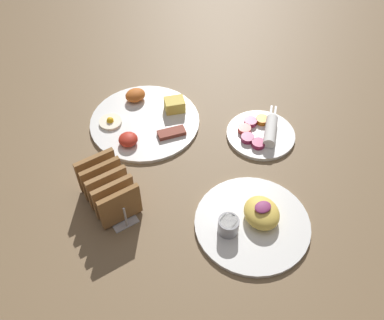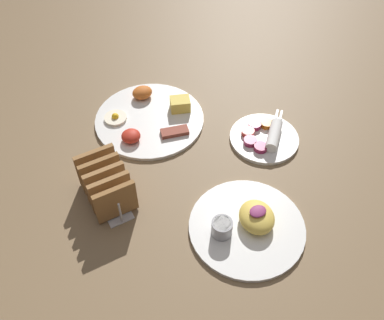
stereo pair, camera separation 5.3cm
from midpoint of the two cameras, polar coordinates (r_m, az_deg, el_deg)
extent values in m
plane|color=brown|center=(1.11, -0.87, -1.08)|extent=(3.00, 3.00, 0.00)
cylinder|color=white|center=(1.23, -7.54, 5.06)|extent=(0.31, 0.31, 0.01)
cube|color=#E5C64C|center=(1.24, -3.56, 7.32)|extent=(0.07, 0.06, 0.04)
ellipsoid|color=#C66023|center=(1.29, -8.75, 8.51)|extent=(0.06, 0.05, 0.03)
cylinder|color=#F4EACC|center=(1.24, -12.04, 4.94)|extent=(0.06, 0.06, 0.01)
sphere|color=yellow|center=(1.23, -12.08, 5.14)|extent=(0.02, 0.02, 0.02)
ellipsoid|color=red|center=(1.16, -9.81, 2.69)|extent=(0.05, 0.05, 0.03)
cube|color=brown|center=(1.18, -4.03, 3.61)|extent=(0.08, 0.05, 0.01)
cylinder|color=white|center=(1.20, 7.92, 3.31)|extent=(0.19, 0.19, 0.01)
cylinder|color=orange|center=(1.22, 8.09, 5.26)|extent=(0.04, 0.04, 0.01)
cylinder|color=#99234C|center=(1.21, 6.55, 5.02)|extent=(0.04, 0.04, 0.01)
cylinder|color=red|center=(1.19, 5.73, 4.07)|extent=(0.04, 0.04, 0.01)
cylinder|color=#99234C|center=(1.17, 6.12, 2.88)|extent=(0.04, 0.04, 0.01)
cylinder|color=#99234C|center=(1.16, 7.54, 2.12)|extent=(0.04, 0.04, 0.01)
cylinder|color=white|center=(1.18, 9.16, 3.84)|extent=(0.10, 0.10, 0.03)
cube|color=silver|center=(1.24, 9.27, 6.34)|extent=(0.04, 0.04, 0.00)
cube|color=silver|center=(1.24, 9.82, 6.25)|extent=(0.04, 0.04, 0.00)
cylinder|color=white|center=(1.01, 6.52, -8.47)|extent=(0.27, 0.27, 0.01)
ellipsoid|color=#EAC651|center=(1.00, 7.76, -7.04)|extent=(0.10, 0.11, 0.04)
ellipsoid|color=#8C3366|center=(0.98, 7.90, -6.28)|extent=(0.04, 0.03, 0.01)
cylinder|color=#99999E|center=(0.97, 3.30, -8.78)|extent=(0.05, 0.05, 0.04)
cylinder|color=white|center=(0.96, 3.34, -8.27)|extent=(0.04, 0.04, 0.01)
cube|color=#B7B7BC|center=(1.07, -12.13, -5.33)|extent=(0.06, 0.18, 0.01)
cube|color=olive|center=(0.99, -11.06, -6.16)|extent=(0.10, 0.01, 0.10)
cube|color=#9B6D3F|center=(1.01, -11.84, -4.89)|extent=(0.10, 0.01, 0.10)
cube|color=#9C6E40|center=(1.03, -12.58, -3.66)|extent=(0.10, 0.01, 0.10)
cube|color=olive|center=(1.05, -13.29, -2.48)|extent=(0.10, 0.01, 0.10)
cube|color=#996B3D|center=(1.07, -13.98, -1.34)|extent=(0.10, 0.01, 0.10)
cylinder|color=#B7B7BC|center=(0.99, -10.40, -7.53)|extent=(0.01, 0.01, 0.07)
cylinder|color=#B7B7BC|center=(1.09, -14.29, -1.08)|extent=(0.01, 0.01, 0.07)
cube|color=silver|center=(1.08, 7.94, -3.90)|extent=(0.06, 0.10, 0.00)
ellipsoid|color=silver|center=(1.08, 4.72, -2.72)|extent=(0.02, 0.02, 0.01)
camera|label=1|loc=(0.03, -91.40, -1.60)|focal=40.00mm
camera|label=2|loc=(0.03, 88.60, 1.60)|focal=40.00mm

